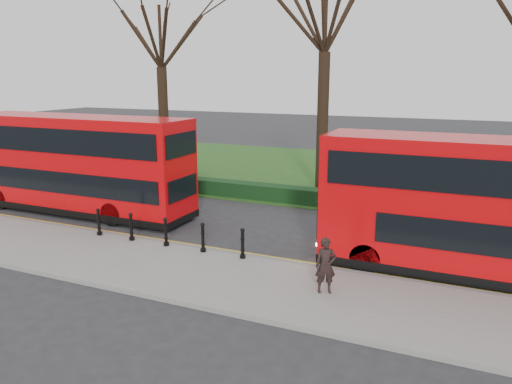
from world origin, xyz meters
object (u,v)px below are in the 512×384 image
at_px(bus_lead, 78,165).
at_px(pedestrian, 326,266).
at_px(bus_rear, 504,212).
at_px(bollard_row, 166,232).

xyz_separation_m(bus_lead, pedestrian, (12.76, -4.15, -1.25)).
relative_size(bus_lead, bus_rear, 1.02).
relative_size(bus_lead, pedestrian, 6.86).
distance_m(bus_lead, pedestrian, 13.47).
bearing_deg(bus_rear, bus_lead, 177.22).
xyz_separation_m(bus_lead, bus_rear, (17.23, -0.84, -0.03)).
xyz_separation_m(bollard_row, bus_lead, (-6.42, 2.66, 1.55)).
height_order(bus_lead, pedestrian, bus_lead).
bearing_deg(pedestrian, bus_lead, 137.13).
bearing_deg(bollard_row, pedestrian, -13.27).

